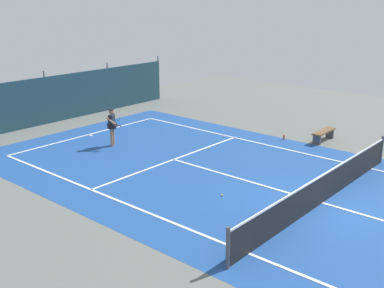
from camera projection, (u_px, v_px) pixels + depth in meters
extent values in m
plane|color=slate|center=(322.00, 203.00, 15.09)|extent=(36.00, 36.00, 0.00)
cube|color=#1E478C|center=(322.00, 203.00, 15.09)|extent=(11.02, 26.60, 0.01)
cube|color=white|center=(88.00, 135.00, 22.50)|extent=(8.22, 0.10, 0.01)
cube|color=white|center=(248.00, 253.00, 12.11)|extent=(0.10, 23.80, 0.01)
cube|color=white|center=(371.00, 169.00, 18.06)|extent=(0.10, 23.80, 0.01)
cube|color=white|center=(174.00, 160.00, 19.07)|extent=(8.22, 0.10, 0.01)
cube|color=white|center=(322.00, 203.00, 15.08)|extent=(0.10, 12.80, 0.01)
cube|color=white|center=(90.00, 135.00, 22.41)|extent=(0.10, 0.30, 0.01)
cube|color=black|center=(323.00, 189.00, 14.95)|extent=(9.92, 0.03, 0.95)
cube|color=white|center=(324.00, 174.00, 14.80)|extent=(9.92, 0.04, 0.05)
cylinder|color=#47474C|center=(228.00, 248.00, 11.30)|extent=(0.10, 0.10, 1.10)
cylinder|color=#47474C|center=(381.00, 150.00, 18.55)|extent=(0.10, 0.10, 1.10)
cube|color=#1E3D4C|center=(47.00, 100.00, 24.18)|extent=(16.22, 0.06, 2.40)
cylinder|color=#595B60|center=(46.00, 97.00, 24.18)|extent=(0.08, 0.08, 2.70)
cylinder|color=#595B60|center=(108.00, 86.00, 27.11)|extent=(0.08, 0.08, 2.70)
cylinder|color=#595B60|center=(158.00, 78.00, 30.04)|extent=(0.08, 0.08, 2.70)
cube|color=#234C1E|center=(42.00, 111.00, 24.75)|extent=(14.60, 0.70, 1.10)
cylinder|color=#9E7051|center=(113.00, 136.00, 20.86)|extent=(0.12, 0.12, 0.82)
cylinder|color=#9E7051|center=(112.00, 137.00, 20.67)|extent=(0.12, 0.12, 0.82)
cylinder|color=black|center=(112.00, 126.00, 20.62)|extent=(0.40, 0.40, 0.22)
cube|color=#1E232D|center=(112.00, 121.00, 20.56)|extent=(0.41, 0.35, 0.56)
sphere|color=#9E7051|center=(111.00, 112.00, 20.43)|extent=(0.22, 0.22, 0.22)
cylinder|color=black|center=(111.00, 110.00, 20.40)|extent=(0.23, 0.23, 0.04)
cylinder|color=#9E7051|center=(113.00, 119.00, 20.76)|extent=(0.09, 0.09, 0.58)
cylinder|color=#9E7051|center=(112.00, 122.00, 20.31)|extent=(0.33, 0.50, 0.41)
cylinder|color=black|center=(119.00, 125.00, 20.24)|extent=(0.16, 0.26, 0.13)
torus|color=teal|center=(118.00, 120.00, 20.17)|extent=(0.33, 0.26, 0.29)
sphere|color=#CCDB33|center=(222.00, 195.00, 15.60)|extent=(0.07, 0.07, 0.07)
sphere|color=#CCDB33|center=(209.00, 148.00, 20.41)|extent=(0.07, 0.07, 0.07)
cube|color=navy|center=(47.00, 97.00, 27.46)|extent=(2.04, 4.30, 0.80)
cube|color=#2D333D|center=(46.00, 85.00, 27.26)|extent=(1.64, 1.98, 0.56)
cylinder|color=black|center=(74.00, 104.00, 27.33)|extent=(0.26, 0.65, 0.64)
cylinder|color=black|center=(45.00, 110.00, 26.10)|extent=(0.26, 0.65, 0.64)
cylinder|color=black|center=(50.00, 98.00, 29.06)|extent=(0.26, 0.65, 0.64)
cylinder|color=black|center=(23.00, 103.00, 27.83)|extent=(0.26, 0.65, 0.64)
cube|color=brown|center=(324.00, 131.00, 21.41)|extent=(1.60, 0.40, 0.08)
cube|color=#4C4C51|center=(317.00, 139.00, 21.01)|extent=(0.08, 0.36, 0.45)
cube|color=#4C4C51|center=(330.00, 133.00, 21.95)|extent=(0.08, 0.36, 0.45)
cylinder|color=#D84C38|center=(284.00, 137.00, 21.71)|extent=(0.08, 0.08, 0.24)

